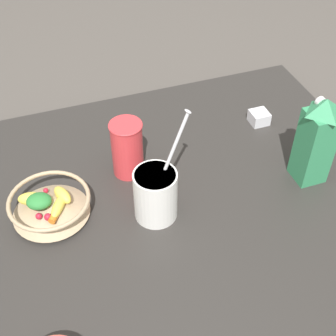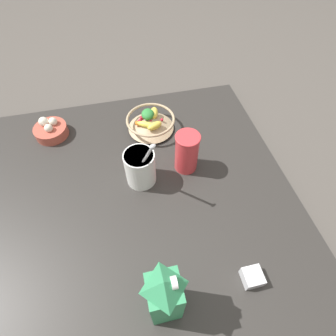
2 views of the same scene
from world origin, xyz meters
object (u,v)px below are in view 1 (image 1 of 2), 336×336
at_px(milk_carton, 316,140).
at_px(drinking_cup, 127,148).
at_px(spice_jar, 259,118).
at_px(yogurt_tub, 156,192).
at_px(fruit_bowl, 50,205).

xyz_separation_m(milk_carton, drinking_cup, (0.43, -0.17, -0.04)).
height_order(milk_carton, spice_jar, milk_carton).
relative_size(yogurt_tub, spice_jar, 5.14).
bearing_deg(spice_jar, milk_carton, 92.97).
height_order(yogurt_tub, drinking_cup, yogurt_tub).
xyz_separation_m(fruit_bowl, spice_jar, (-0.63, -0.16, -0.02)).
relative_size(milk_carton, yogurt_tub, 0.92).
relative_size(fruit_bowl, spice_jar, 3.76).
distance_m(fruit_bowl, yogurt_tub, 0.25).
xyz_separation_m(milk_carton, yogurt_tub, (0.41, -0.01, -0.05)).
relative_size(milk_carton, drinking_cup, 1.56).
xyz_separation_m(fruit_bowl, yogurt_tub, (-0.24, 0.08, 0.04)).
distance_m(milk_carton, drinking_cup, 0.46).
distance_m(milk_carton, spice_jar, 0.27).
bearing_deg(yogurt_tub, milk_carton, 178.98).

